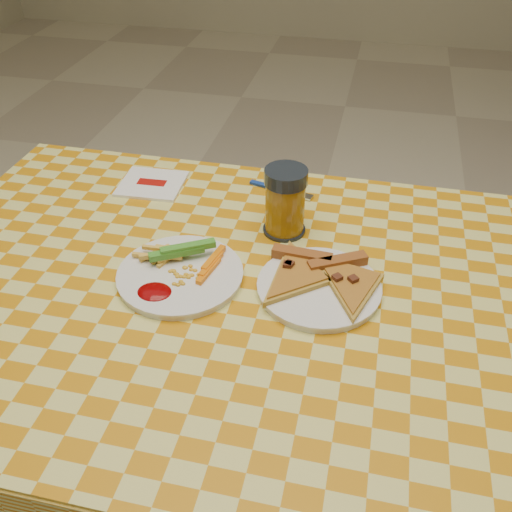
# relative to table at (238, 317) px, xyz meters

# --- Properties ---
(ground) EXTENTS (8.00, 8.00, 0.00)m
(ground) POSITION_rel_table_xyz_m (0.00, 0.00, -0.68)
(ground) COLOR beige
(ground) RESTS_ON ground
(table) EXTENTS (1.28, 0.88, 0.76)m
(table) POSITION_rel_table_xyz_m (0.00, 0.00, 0.00)
(table) COLOR silver
(table) RESTS_ON ground
(plate_left) EXTENTS (0.24, 0.24, 0.01)m
(plate_left) POSITION_rel_table_xyz_m (-0.11, 0.00, 0.08)
(plate_left) COLOR white
(plate_left) RESTS_ON table
(plate_right) EXTENTS (0.26, 0.26, 0.01)m
(plate_right) POSITION_rel_table_xyz_m (0.14, 0.02, 0.08)
(plate_right) COLOR white
(plate_right) RESTS_ON table
(fries_veggies) EXTENTS (0.18, 0.17, 0.04)m
(fries_veggies) POSITION_rel_table_xyz_m (-0.12, 0.02, 0.10)
(fries_veggies) COLOR #F2B14D
(fries_veggies) RESTS_ON plate_left
(pizza_slices) EXTENTS (0.28, 0.26, 0.02)m
(pizza_slices) POSITION_rel_table_xyz_m (0.15, 0.04, 0.09)
(pizza_slices) COLOR gold
(pizza_slices) RESTS_ON plate_right
(drink_glass) EXTENTS (0.09, 0.09, 0.14)m
(drink_glass) POSITION_rel_table_xyz_m (0.05, 0.19, 0.14)
(drink_glass) COLOR black
(drink_glass) RESTS_ON table
(napkin) EXTENTS (0.15, 0.14, 0.01)m
(napkin) POSITION_rel_table_xyz_m (-0.28, 0.31, 0.08)
(napkin) COLOR white
(napkin) RESTS_ON table
(fork) EXTENTS (0.15, 0.06, 0.01)m
(fork) POSITION_rel_table_xyz_m (0.02, 0.34, 0.08)
(fork) COLOR navy
(fork) RESTS_ON table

